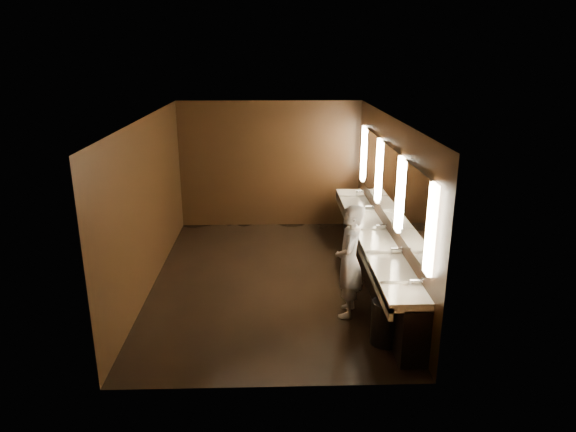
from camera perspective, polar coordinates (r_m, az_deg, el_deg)
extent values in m
plane|color=black|center=(9.04, -1.99, -7.09)|extent=(6.00, 6.00, 0.00)
cube|color=#2D2D2B|center=(8.25, -2.21, 10.81)|extent=(4.00, 6.00, 0.02)
cube|color=black|center=(11.45, -2.03, 5.71)|extent=(4.00, 0.02, 2.80)
cube|color=black|center=(5.73, -2.22, -7.09)|extent=(4.00, 0.02, 2.80)
cube|color=black|center=(8.78, -15.26, 1.29)|extent=(0.02, 6.00, 2.80)
cube|color=black|center=(8.76, 11.11, 1.54)|extent=(0.02, 6.00, 2.80)
cube|color=black|center=(9.05, 9.62, -4.52)|extent=(0.36, 5.40, 0.81)
cube|color=white|center=(8.87, 9.17, -1.88)|extent=(0.55, 5.40, 0.12)
cube|color=white|center=(8.85, 7.58, -2.39)|extent=(0.06, 5.40, 0.18)
cylinder|color=silver|center=(6.88, 14.11, -6.95)|extent=(0.18, 0.04, 0.04)
cylinder|color=silver|center=(7.85, 12.01, -3.61)|extent=(0.18, 0.04, 0.04)
cylinder|color=silver|center=(8.86, 10.39, -1.01)|extent=(0.18, 0.04, 0.04)
cylinder|color=silver|center=(9.88, 9.10, 1.06)|extent=(0.18, 0.04, 0.04)
cylinder|color=silver|center=(10.93, 8.06, 2.73)|extent=(0.18, 0.04, 0.04)
cube|color=#FFE5B5|center=(6.44, 15.60, -1.52)|extent=(0.06, 0.22, 1.15)
cube|color=white|center=(7.17, 13.89, 0.60)|extent=(0.03, 1.32, 1.15)
cube|color=#FFE5B5|center=(7.91, 12.29, 2.33)|extent=(0.06, 0.23, 1.15)
cube|color=white|center=(8.66, 11.15, 3.76)|extent=(0.03, 1.32, 1.15)
cube|color=#FFE5B5|center=(9.42, 10.02, 4.96)|extent=(0.06, 0.23, 1.15)
cube|color=white|center=(10.19, 9.22, 5.97)|extent=(0.03, 1.32, 1.15)
cube|color=#FFE5B5|center=(10.96, 8.37, 6.85)|extent=(0.06, 0.22, 1.15)
imported|color=#91AED8|center=(7.64, 6.83, -5.00)|extent=(0.55, 0.71, 1.72)
cylinder|color=black|center=(7.22, 10.80, -11.52)|extent=(0.47, 0.47, 0.62)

